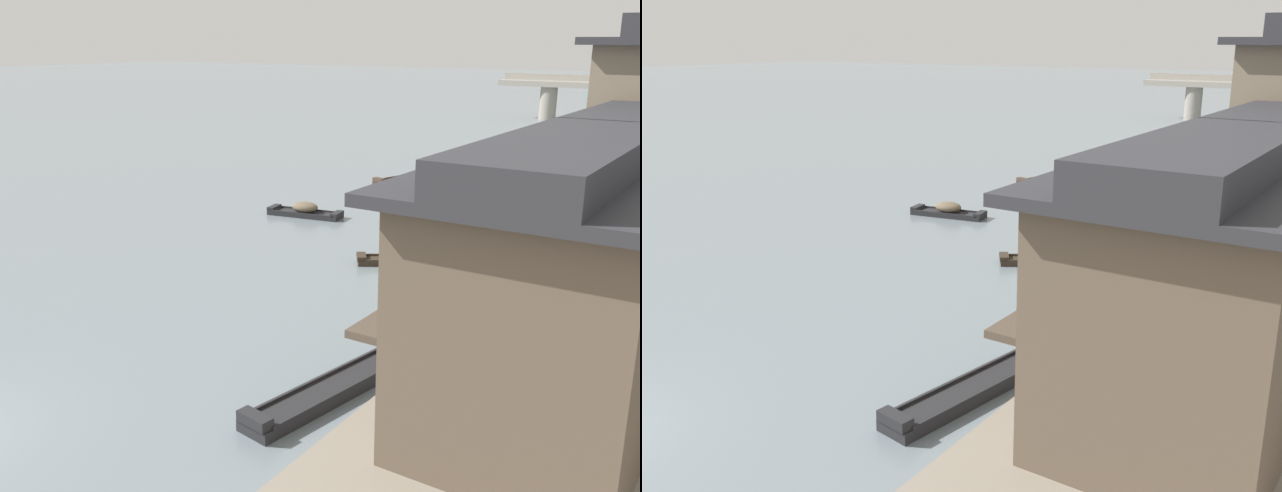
{
  "view_description": "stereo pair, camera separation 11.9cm",
  "coord_description": "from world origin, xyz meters",
  "views": [
    {
      "loc": [
        15.24,
        -6.7,
        8.6
      ],
      "look_at": [
        2.88,
        11.72,
        2.12
      ],
      "focal_mm": 39.93,
      "sensor_mm": 36.0,
      "label": 1
    },
    {
      "loc": [
        15.34,
        -6.63,
        8.6
      ],
      "look_at": [
        2.88,
        11.72,
        2.12
      ],
      "focal_mm": 39.93,
      "sensor_mm": 36.0,
      "label": 2
    }
  ],
  "objects": [
    {
      "name": "boat_moored_third",
      "position": [
        6.21,
        32.27,
        0.16
      ],
      "size": [
        1.25,
        5.32,
        0.49
      ],
      "color": "brown",
      "rests_on": "ground"
    },
    {
      "name": "boat_midriver_drifting",
      "position": [
        2.99,
        17.58,
        0.13
      ],
      "size": [
        3.58,
        2.83,
        0.37
      ],
      "color": "#33281E",
      "rests_on": "ground"
    },
    {
      "name": "house_waterfront_second",
      "position": [
        11.59,
        14.13,
        3.62
      ],
      "size": [
        5.62,
        6.04,
        6.14
      ],
      "color": "gray",
      "rests_on": "riverbank_right"
    },
    {
      "name": "boat_moored_far",
      "position": [
        -4.84,
        32.5,
        0.17
      ],
      "size": [
        2.02,
        4.63,
        0.51
      ],
      "color": "#423328",
      "rests_on": "ground"
    },
    {
      "name": "stone_bridge",
      "position": [
        0.0,
        73.03,
        3.21
      ],
      "size": [
        26.94,
        2.4,
        4.88
      ],
      "color": "gray",
      "rests_on": "ground"
    },
    {
      "name": "boat_moored_nearest",
      "position": [
        -4.78,
        21.79,
        0.27
      ],
      "size": [
        3.96,
        1.72,
        0.73
      ],
      "color": "#232326",
      "rests_on": "ground"
    },
    {
      "name": "house_waterfront_nearest",
      "position": [
        11.55,
        7.33,
        3.61
      ],
      "size": [
        5.53,
        7.71,
        6.14
      ],
      "color": "brown",
      "rests_on": "riverbank_right"
    },
    {
      "name": "boat_midriver_upstream",
      "position": [
        6.56,
        6.88,
        0.18
      ],
      "size": [
        1.86,
        5.76,
        0.55
      ],
      "color": "#232326",
      "rests_on": "ground"
    },
    {
      "name": "boat_moored_second",
      "position": [
        5.9,
        26.78,
        0.17
      ],
      "size": [
        1.62,
        3.85,
        0.5
      ],
      "color": "#232326",
      "rests_on": "ground"
    }
  ]
}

